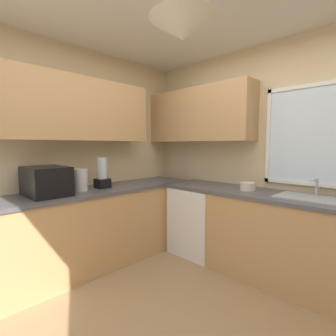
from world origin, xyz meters
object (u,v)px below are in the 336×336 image
object	(u,v)px
sink_assembly	(312,198)
dishwasher	(200,220)
kettle	(81,180)
microwave	(46,181)
bowl	(248,186)
blender_appliance	(102,174)

from	to	relation	value
sink_assembly	dishwasher	bearing A→B (deg)	-178.37
kettle	sink_assembly	bearing A→B (deg)	34.79
kettle	sink_assembly	distance (m)	2.34
dishwasher	sink_assembly	xyz separation A→B (m)	(1.28, 0.04, 0.48)
kettle	sink_assembly	xyz separation A→B (m)	(1.92, 1.33, -0.11)
microwave	bowl	world-z (taller)	microwave
dishwasher	kettle	distance (m)	1.56
sink_assembly	bowl	xyz separation A→B (m)	(-0.64, -0.01, 0.03)
kettle	bowl	xyz separation A→B (m)	(1.28, 1.33, -0.08)
dishwasher	blender_appliance	world-z (taller)	blender_appliance
sink_assembly	blender_appliance	size ratio (longest dim) A/B	1.67
bowl	blender_appliance	distance (m)	1.68
sink_assembly	bowl	bearing A→B (deg)	-179.42
sink_assembly	kettle	bearing A→B (deg)	-145.21
sink_assembly	bowl	size ratio (longest dim) A/B	3.53
bowl	sink_assembly	bearing A→B (deg)	0.58
kettle	blender_appliance	distance (m)	0.28
dishwasher	microwave	xyz separation A→B (m)	(-0.66, -1.65, 0.62)
dishwasher	blender_appliance	xyz separation A→B (m)	(-0.66, -1.02, 0.63)
kettle	dishwasher	bearing A→B (deg)	63.75
dishwasher	blender_appliance	distance (m)	1.37
blender_appliance	microwave	bearing A→B (deg)	-90.00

